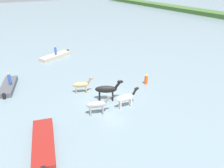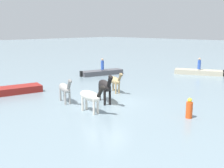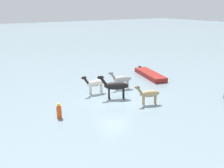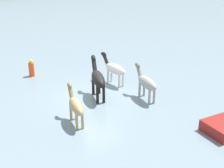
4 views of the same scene
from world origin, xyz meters
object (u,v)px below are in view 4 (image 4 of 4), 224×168
at_px(horse_dun_straggler, 114,69).
at_px(horse_pinto_flank, 146,83).
at_px(horse_gray_outer, 98,78).
at_px(horse_rear_stallion, 76,106).
at_px(buoy_channel_marker, 31,69).

height_order(horse_dun_straggler, horse_pinto_flank, horse_dun_straggler).
bearing_deg(horse_dun_straggler, horse_gray_outer, 116.22).
height_order(horse_rear_stallion, horse_pinto_flank, horse_pinto_flank).
xyz_separation_m(horse_gray_outer, buoy_channel_marker, (-1.10, 5.46, -0.63)).
bearing_deg(horse_pinto_flank, horse_gray_outer, 61.61).
relative_size(horse_rear_stallion, horse_pinto_flank, 0.93).
distance_m(horse_dun_straggler, horse_rear_stallion, 5.18).
height_order(horse_gray_outer, buoy_channel_marker, horse_gray_outer).
bearing_deg(horse_rear_stallion, horse_dun_straggler, -42.33).
bearing_deg(buoy_channel_marker, horse_pinto_flank, -68.41).
bearing_deg(horse_pinto_flank, horse_dun_straggler, 13.94).
bearing_deg(horse_gray_outer, horse_rear_stallion, 149.17).
height_order(horse_dun_straggler, horse_rear_stallion, horse_dun_straggler).
relative_size(horse_pinto_flank, buoy_channel_marker, 1.99).
relative_size(horse_pinto_flank, horse_gray_outer, 0.89).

